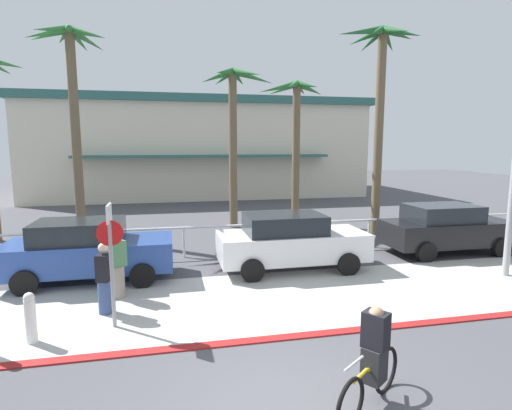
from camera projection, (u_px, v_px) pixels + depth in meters
ground_plane at (213, 245)px, 15.38m from camera, size 80.00×80.00×0.00m
sidewalk_strip at (239, 302)px, 9.78m from camera, size 44.00×4.00×0.02m
curb_paint at (257, 340)px, 7.84m from camera, size 44.00×0.24×0.03m
building_backdrop at (199, 148)px, 31.97m from camera, size 23.72×12.41×6.95m
rail_fence at (217, 231)px, 13.81m from camera, size 24.63×0.08×1.04m
stop_sign_bike_lane at (111, 248)px, 8.18m from camera, size 0.52×0.56×2.56m
bollard_0 at (30, 317)px, 7.68m from camera, size 0.20×0.20×1.00m
palm_tree_3 at (71, 78)px, 15.74m from camera, size 2.98×3.75×8.22m
palm_tree_4 at (234, 112)px, 17.92m from camera, size 3.26×3.01×7.03m
palm_tree_5 at (295, 119)px, 18.92m from camera, size 3.12×3.32×6.64m
palm_tree_6 at (380, 80)px, 16.31m from camera, size 3.24×3.82×8.35m
car_blue_1 at (88, 250)px, 11.21m from camera, size 4.40×2.02×1.69m
car_white_2 at (290, 241)px, 12.24m from camera, size 4.40×2.02×1.69m
car_black_3 at (446, 228)px, 14.13m from camera, size 4.40×2.02×1.69m
cyclist_yellow_0 at (373, 360)px, 5.81m from camera, size 1.51×1.12×1.50m
pedestrian_0 at (117, 267)px, 9.93m from camera, size 0.48×0.45×1.68m
pedestrian_1 at (105, 282)px, 9.01m from camera, size 0.38×0.44×1.61m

